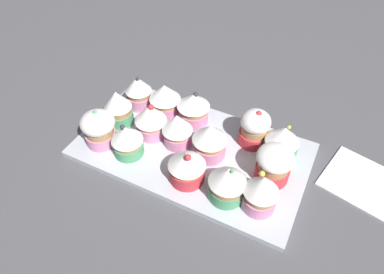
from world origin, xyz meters
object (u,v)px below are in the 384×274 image
at_px(cupcake_8, 150,121).
at_px(cupcake_11, 227,182).
at_px(cupcake_3, 165,99).
at_px(cupcake_9, 119,107).
at_px(cupcake_2, 193,108).
at_px(cupcake_10, 261,192).
at_px(napkin, 365,183).
at_px(cupcake_13, 127,140).
at_px(cupcake_6, 210,140).
at_px(cupcake_14, 99,128).
at_px(cupcake_7, 178,128).
at_px(cupcake_0, 282,142).
at_px(cupcake_1, 255,128).
at_px(cupcake_5, 274,163).
at_px(cupcake_4, 139,91).
at_px(cupcake_12, 187,166).
at_px(baking_tray, 192,150).

relative_size(cupcake_8, cupcake_11, 1.03).
height_order(cupcake_3, cupcake_9, cupcake_9).
relative_size(cupcake_2, cupcake_8, 0.96).
height_order(cupcake_10, napkin, cupcake_10).
bearing_deg(cupcake_13, cupcake_6, -154.86).
relative_size(cupcake_9, cupcake_14, 1.05).
height_order(cupcake_9, napkin, cupcake_9).
bearing_deg(cupcake_7, cupcake_0, -162.78).
distance_m(cupcake_3, cupcake_11, 0.24).
xyz_separation_m(cupcake_1, cupcake_9, (0.26, 0.07, 0.00)).
bearing_deg(cupcake_7, cupcake_1, -152.80).
relative_size(cupcake_7, cupcake_8, 0.95).
xyz_separation_m(cupcake_2, cupcake_11, (-0.13, 0.14, -0.00)).
height_order(cupcake_0, cupcake_7, same).
height_order(cupcake_1, cupcake_3, cupcake_1).
distance_m(cupcake_5, cupcake_9, 0.32).
bearing_deg(cupcake_10, cupcake_4, -22.42).
bearing_deg(napkin, cupcake_12, 26.16).
xyz_separation_m(cupcake_8, cupcake_10, (-0.24, 0.06, 0.00)).
bearing_deg(cupcake_8, cupcake_13, 78.71).
bearing_deg(cupcake_7, cupcake_11, 150.65).
xyz_separation_m(cupcake_4, cupcake_9, (0.01, 0.06, 0.00)).
xyz_separation_m(cupcake_10, napkin, (-0.15, -0.14, -0.05)).
xyz_separation_m(cupcake_14, napkin, (-0.47, -0.13, -0.05)).
distance_m(cupcake_1, cupcake_5, 0.09).
bearing_deg(cupcake_1, cupcake_0, 170.90).
bearing_deg(cupcake_13, cupcake_5, -165.78).
bearing_deg(cupcake_5, cupcake_11, 52.74).
xyz_separation_m(cupcake_1, cupcake_11, (-0.00, 0.14, -0.00)).
xyz_separation_m(cupcake_4, cupcake_11, (-0.26, 0.13, -0.00)).
relative_size(cupcake_6, cupcake_12, 1.06).
height_order(cupcake_4, cupcake_8, same).
bearing_deg(cupcake_9, napkin, -171.55).
relative_size(cupcake_6, cupcake_9, 0.96).
distance_m(cupcake_6, cupcake_10, 0.14).
xyz_separation_m(cupcake_10, cupcake_14, (0.32, -0.00, -0.00)).
distance_m(baking_tray, cupcake_6, 0.06).
relative_size(cupcake_8, cupcake_9, 0.98).
distance_m(cupcake_6, cupcake_9, 0.20).
distance_m(baking_tray, cupcake_7, 0.05).
relative_size(cupcake_3, cupcake_8, 0.96).
bearing_deg(cupcake_4, cupcake_13, 114.20).
xyz_separation_m(cupcake_11, cupcake_12, (0.07, -0.00, -0.00)).
relative_size(cupcake_2, napkin, 0.53).
relative_size(cupcake_7, cupcake_9, 0.93).
height_order(cupcake_5, cupcake_13, cupcake_5).
height_order(baking_tray, cupcake_3, cupcake_3).
bearing_deg(cupcake_10, cupcake_6, -29.36).
distance_m(cupcake_1, cupcake_3, 0.19).
xyz_separation_m(cupcake_1, cupcake_13, (0.20, 0.13, -0.00)).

